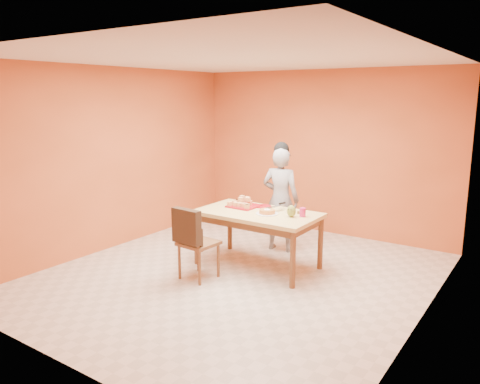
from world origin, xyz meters
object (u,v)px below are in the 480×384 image
Objects in this scene: magenta_glass at (303,212)px; checker_tin at (301,212)px; person at (281,199)px; sponge_cake at (267,212)px; egg_ornament at (291,211)px; pastry_platter at (244,206)px; red_dinner_plate at (263,206)px; dining_table at (258,219)px; dining_chair at (198,241)px.

magenta_glass reaches higher than checker_tin.
person is 0.87m from sponge_cake.
magenta_glass is (0.11, 0.10, -0.02)m from egg_ornament.
magenta_glass is 0.16m from checker_tin.
person reaches higher than pastry_platter.
red_dinner_plate is 0.66m from egg_ornament.
red_dinner_plate is 2.05× the size of magenta_glass.
egg_ornament is at bearing 118.88° from person.
person reaches higher than dining_table.
sponge_cake reaches higher than red_dinner_plate.
dining_table is 0.90m from dining_chair.
egg_ornament is 1.60× the size of checker_tin.
checker_tin reaches higher than red_dinner_plate.
pastry_platter is at bearing 155.79° from dining_table.
egg_ornament is at bearing -8.76° from pastry_platter.
magenta_glass is (1.00, 0.90, 0.33)m from dining_chair.
checker_tin is at bearing 73.22° from egg_ornament.
dining_chair is 8.23× the size of magenta_glass.
egg_ornament is (0.81, -0.12, 0.06)m from pastry_platter.
pastry_platter is at bearing -173.23° from checker_tin.
person is (0.29, 1.58, 0.29)m from dining_chair.
dining_table is at bearing -169.46° from magenta_glass.
dining_chair is 4.49× the size of sponge_cake.
magenta_glass is at bearing 46.05° from dining_chair.
person reaches higher than magenta_glass.
sponge_cake reaches higher than pastry_platter.
person reaches higher than red_dinner_plate.
egg_ornament is (0.88, 0.81, 0.35)m from dining_chair.
checker_tin is (0.90, 1.03, 0.29)m from dining_chair.
pastry_platter is 3.37× the size of magenta_glass.
pastry_platter is 4.04× the size of checker_tin.
dining_chair is 2.44× the size of pastry_platter.
dining_chair is at bearing -137.83° from magenta_glass.
egg_ornament is (0.33, 0.05, 0.04)m from sponge_cake.
dining_table is 0.36m from pastry_platter.
person is at bearing 136.08° from magenta_glass.
red_dinner_plate is (0.00, -0.50, -0.00)m from person.
magenta_glass is at bearing -14.31° from red_dinner_plate.
dining_chair is at bearing -116.44° from dining_table.
dining_table is at bearing 88.59° from person.
person is at bearing 97.16° from dining_table.
sponge_cake is 1.83× the size of magenta_glass.
sponge_cake reaches higher than checker_tin.
checker_tin is at bearing 38.51° from sponge_cake.
person is 0.82m from checker_tin.
dining_table is at bearing -24.21° from pastry_platter.
egg_ornament reaches higher than magenta_glass.
sponge_cake is at bearing -12.17° from dining_table.
checker_tin is (0.61, -0.55, 0.00)m from person.
pastry_platter is at bearing 63.08° from person.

